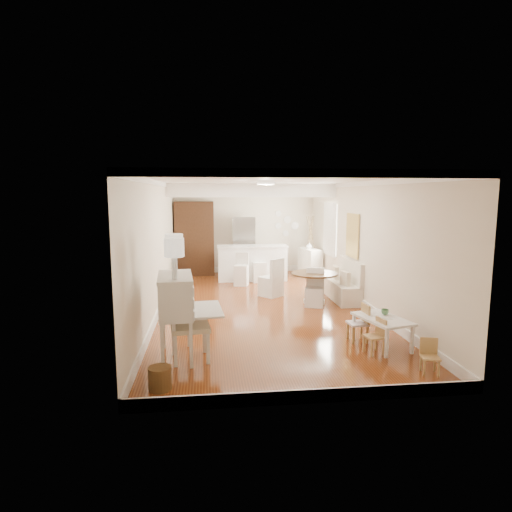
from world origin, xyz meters
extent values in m
plane|color=brown|center=(0.00, 0.00, 0.00)|extent=(9.00, 9.00, 0.00)
cube|color=white|center=(0.00, 0.00, 2.80)|extent=(4.50, 9.00, 0.04)
cube|color=beige|center=(0.00, 4.50, 1.40)|extent=(4.50, 0.04, 2.80)
cube|color=beige|center=(0.00, -4.50, 1.40)|extent=(4.50, 0.04, 2.80)
cube|color=beige|center=(-2.25, 0.00, 1.40)|extent=(0.04, 9.00, 2.80)
cube|color=beige|center=(2.25, 0.00, 1.40)|extent=(0.04, 9.00, 2.80)
cube|color=white|center=(0.00, 2.20, 2.62)|extent=(4.50, 0.45, 0.36)
cube|color=tan|center=(2.21, 0.50, 1.55)|extent=(0.04, 0.84, 1.04)
cube|color=white|center=(2.23, 2.40, 1.55)|extent=(0.04, 1.10, 1.40)
cylinder|color=#381E11|center=(-1.20, 4.48, 1.85)|extent=(0.30, 0.03, 0.30)
cylinder|color=white|center=(0.00, -0.50, 2.75)|extent=(0.36, 0.36, 0.08)
cube|color=silver|center=(-1.70, -2.80, 0.65)|extent=(1.10, 1.12, 1.31)
cube|color=beige|center=(-1.48, -2.91, 0.54)|extent=(0.69, 0.69, 1.08)
cylinder|color=#55381A|center=(-1.84, -3.90, 0.15)|extent=(0.35, 0.35, 0.30)
cube|color=white|center=(1.66, -2.70, 0.25)|extent=(0.82, 1.11, 0.49)
cube|color=tan|center=(1.40, -3.00, 0.29)|extent=(0.33, 0.33, 0.58)
cube|color=tan|center=(1.34, -2.41, 0.33)|extent=(0.34, 0.34, 0.66)
cube|color=tan|center=(1.89, -3.83, 0.25)|extent=(0.30, 0.30, 0.50)
cube|color=silver|center=(1.99, 0.50, 0.49)|extent=(0.52, 1.60, 0.98)
cylinder|color=#4E3219|center=(1.25, 0.20, 0.36)|extent=(1.40, 1.40, 0.73)
cube|color=white|center=(1.19, -0.02, 0.43)|extent=(0.52, 0.53, 0.86)
cube|color=white|center=(0.35, 1.05, 0.48)|extent=(0.66, 0.66, 0.96)
cube|color=white|center=(0.10, 3.10, 0.52)|extent=(2.05, 0.65, 1.03)
cube|color=white|center=(-0.28, 2.39, 0.45)|extent=(0.45, 0.45, 0.91)
cube|color=white|center=(0.27, 2.81, 0.46)|extent=(0.39, 0.39, 0.93)
cube|color=#381E11|center=(-1.60, 4.18, 1.15)|extent=(1.20, 0.60, 2.30)
imported|color=silver|center=(0.30, 4.15, 0.90)|extent=(0.75, 0.65, 1.80)
cube|color=white|center=(1.90, 3.33, 0.44)|extent=(0.60, 0.98, 0.88)
imported|color=#518B5B|center=(1.77, -2.53, 0.54)|extent=(0.14, 0.14, 0.10)
imported|color=white|center=(1.87, 3.34, 0.97)|extent=(0.24, 0.24, 0.19)
camera|label=1|loc=(-1.20, -9.27, 2.51)|focal=30.00mm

